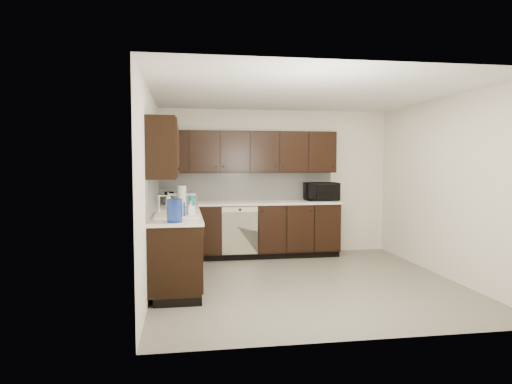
{
  "coord_description": "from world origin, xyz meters",
  "views": [
    {
      "loc": [
        -1.59,
        -5.83,
        1.63
      ],
      "look_at": [
        -0.57,
        0.6,
        1.18
      ],
      "focal_mm": 32.0,
      "sensor_mm": 36.0,
      "label": 1
    }
  ],
  "objects_px": {
    "sink": "(177,220)",
    "storage_bin": "(181,199)",
    "toaster_oven": "(174,196)",
    "microwave": "(321,192)",
    "blue_pitcher": "(175,211)"
  },
  "relations": [
    {
      "from": "sink",
      "to": "storage_bin",
      "type": "height_order",
      "value": "sink"
    },
    {
      "from": "toaster_oven",
      "to": "storage_bin",
      "type": "xyz_separation_m",
      "value": [
        0.12,
        -0.39,
        -0.03
      ]
    },
    {
      "from": "sink",
      "to": "storage_bin",
      "type": "relative_size",
      "value": 1.99
    },
    {
      "from": "blue_pitcher",
      "to": "sink",
      "type": "bearing_deg",
      "value": 86.33
    },
    {
      "from": "storage_bin",
      "to": "blue_pitcher",
      "type": "relative_size",
      "value": 1.59
    },
    {
      "from": "sink",
      "to": "storage_bin",
      "type": "distance_m",
      "value": 1.37
    },
    {
      "from": "microwave",
      "to": "sink",
      "type": "bearing_deg",
      "value": -144.37
    },
    {
      "from": "microwave",
      "to": "blue_pitcher",
      "type": "bearing_deg",
      "value": -135.09
    },
    {
      "from": "toaster_oven",
      "to": "storage_bin",
      "type": "distance_m",
      "value": 0.41
    },
    {
      "from": "storage_bin",
      "to": "blue_pitcher",
      "type": "bearing_deg",
      "value": -91.89
    },
    {
      "from": "toaster_oven",
      "to": "microwave",
      "type": "bearing_deg",
      "value": 20.74
    },
    {
      "from": "sink",
      "to": "microwave",
      "type": "relative_size",
      "value": 1.48
    },
    {
      "from": "blue_pitcher",
      "to": "storage_bin",
      "type": "bearing_deg",
      "value": 85.42
    },
    {
      "from": "sink",
      "to": "toaster_oven",
      "type": "relative_size",
      "value": 2.26
    },
    {
      "from": "sink",
      "to": "blue_pitcher",
      "type": "bearing_deg",
      "value": -90.98
    }
  ]
}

